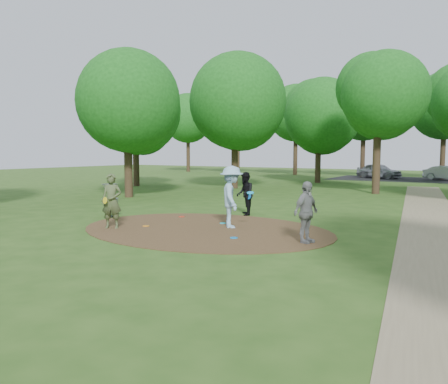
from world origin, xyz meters
The scene contains 16 objects.
ground centered at (0.00, 0.00, 0.00)m, with size 100.00×100.00×0.00m, color #2D5119.
dirt_clearing centered at (0.00, 0.00, 0.01)m, with size 8.40×8.40×0.02m, color #47301C.
footpath centered at (6.50, 2.00, 0.01)m, with size 2.00×40.00×0.01m, color #8C7A5B.
parking_lot centered at (2.00, 30.00, 0.00)m, with size 14.00×8.00×0.01m, color black.
player_observer_with_disc centered at (-2.61, -1.44, 0.89)m, with size 0.77×0.68×1.77m.
player_throwing_with_disc centered at (0.61, 0.68, 1.01)m, with size 1.50×1.49×2.02m.
player_walking_with_disc centered at (-0.38, 3.37, 0.84)m, with size 0.97×1.03×1.69m.
player_waiting_with_disc centered at (3.53, -0.34, 0.84)m, with size 0.64×1.06×1.68m.
disc_ground_cyan centered at (-0.03, 1.17, 0.03)m, with size 0.22×0.22×0.02m, color #1CC2E0.
disc_ground_blue centered at (1.57, -0.83, 0.03)m, with size 0.22×0.22×0.02m, color #0D87E4.
disc_ground_red centered at (-2.14, 1.63, 0.03)m, with size 0.22×0.22×0.02m, color red.
car_left centered at (-1.11, 30.51, 0.69)m, with size 1.62×4.04×1.38m, color #98989F.
car_right centered at (4.62, 30.10, 0.63)m, with size 1.33×3.81×1.26m, color #969A9D.
disc_ground_orange centered at (-1.90, -0.63, 0.03)m, with size 0.22×0.22×0.02m, color orange.
disc_golf_basket centered at (-4.50, 0.30, 0.87)m, with size 0.63×0.63×1.54m.
tree_ring centered at (0.73, 7.56, 5.19)m, with size 36.78×45.50×9.04m.
Camera 1 is at (7.72, -11.41, 2.48)m, focal length 35.00 mm.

